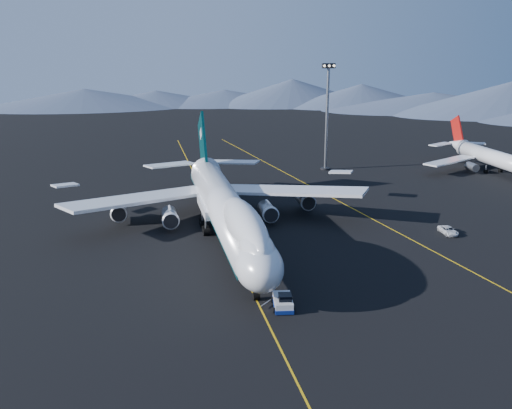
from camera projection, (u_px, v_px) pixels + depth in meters
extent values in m
plane|color=black|center=(226.00, 238.00, 103.35)|extent=(500.00, 500.00, 0.00)
cube|color=gold|center=(226.00, 238.00, 103.34)|extent=(0.25, 220.00, 0.01)
cube|color=gold|center=(360.00, 212.00, 118.78)|extent=(28.08, 198.09, 0.01)
cone|color=#46536B|center=(85.00, 96.00, 311.25)|extent=(100.00, 100.00, 12.00)
cone|color=#46536B|center=(225.00, 94.00, 327.47)|extent=(100.00, 100.00, 12.00)
cone|color=#46536B|center=(361.00, 95.00, 319.08)|extent=(100.00, 100.00, 12.00)
cone|color=#46536B|center=(512.00, 101.00, 287.00)|extent=(100.00, 100.00, 12.00)
cylinder|color=silver|center=(225.00, 208.00, 101.82)|extent=(6.50, 56.00, 6.50)
ellipsoid|color=silver|center=(259.00, 266.00, 75.47)|extent=(6.50, 10.40, 6.50)
ellipsoid|color=silver|center=(245.00, 226.00, 83.73)|extent=(5.13, 25.16, 5.85)
cube|color=black|center=(262.00, 263.00, 73.27)|extent=(3.60, 1.61, 1.29)
cone|color=silver|center=(203.00, 166.00, 132.65)|extent=(6.50, 12.00, 6.50)
cube|color=#032E31|center=(224.00, 212.00, 103.00)|extent=(6.24, 60.00, 1.10)
cube|color=silver|center=(221.00, 206.00, 107.29)|extent=(7.50, 13.00, 1.60)
cube|color=silver|center=(142.00, 198.00, 109.84)|extent=(30.62, 23.28, 2.83)
cube|color=silver|center=(287.00, 191.00, 115.66)|extent=(30.62, 23.28, 2.83)
cylinder|color=slate|center=(170.00, 217.00, 107.84)|extent=(2.90, 5.50, 2.90)
cylinder|color=slate|center=(119.00, 210.00, 112.05)|extent=(2.90, 5.50, 2.90)
cylinder|color=slate|center=(267.00, 211.00, 111.66)|extent=(2.90, 5.50, 2.90)
cylinder|color=slate|center=(304.00, 199.00, 119.68)|extent=(2.90, 5.50, 2.90)
cube|color=#032E31|center=(203.00, 146.00, 130.34)|extent=(0.55, 14.11, 15.94)
cube|color=silver|center=(170.00, 165.00, 132.44)|extent=(12.39, 9.47, 0.98)
cube|color=silver|center=(233.00, 162.00, 135.46)|extent=(12.39, 9.47, 0.98)
cylinder|color=black|center=(256.00, 296.00, 78.26)|extent=(0.90, 1.10, 1.10)
cube|color=silver|center=(283.00, 302.00, 75.97)|extent=(3.06, 5.03, 1.18)
cube|color=navy|center=(283.00, 305.00, 76.09)|extent=(3.20, 5.26, 0.54)
cube|color=black|center=(283.00, 296.00, 75.74)|extent=(1.96, 1.96, 0.96)
cylinder|color=silver|center=(500.00, 160.00, 152.05)|extent=(4.27, 35.92, 4.27)
cone|color=silver|center=(457.00, 145.00, 171.99)|extent=(4.27, 7.86, 4.27)
cube|color=silver|center=(450.00, 161.00, 155.32)|extent=(18.85, 12.73, 0.39)
cylinder|color=slate|center=(472.00, 167.00, 154.06)|extent=(2.13, 3.93, 2.13)
cylinder|color=slate|center=(512.00, 165.00, 156.54)|extent=(2.13, 3.93, 2.13)
cube|color=#9B110E|center=(457.00, 130.00, 171.36)|extent=(0.39, 7.65, 9.05)
imported|color=silver|center=(448.00, 230.00, 105.26)|extent=(2.57, 5.03, 1.36)
cylinder|color=black|center=(325.00, 169.00, 159.34)|extent=(2.68, 2.68, 0.45)
cylinder|color=slate|center=(327.00, 119.00, 155.59)|extent=(0.78, 0.78, 27.89)
cube|color=black|center=(329.00, 66.00, 151.69)|extent=(3.57, 0.89, 1.34)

